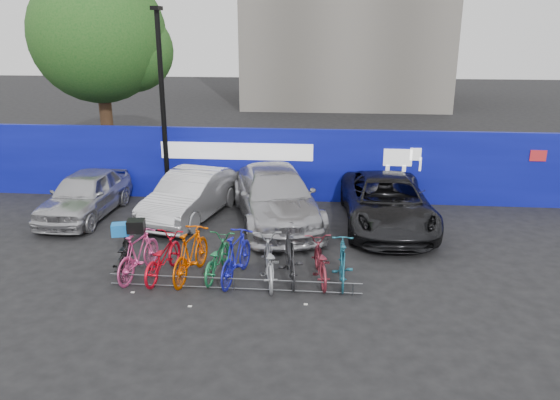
# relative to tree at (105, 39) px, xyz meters

# --- Properties ---
(ground) EXTENTS (100.00, 100.00, 0.00)m
(ground) POSITION_rel_tree_xyz_m (6.77, -10.06, -5.07)
(ground) COLOR black
(ground) RESTS_ON ground
(hoarding) EXTENTS (22.00, 0.18, 2.40)m
(hoarding) POSITION_rel_tree_xyz_m (6.78, -4.06, -3.86)
(hoarding) COLOR #090E7E
(hoarding) RESTS_ON ground
(tree) EXTENTS (5.40, 5.20, 7.80)m
(tree) POSITION_rel_tree_xyz_m (0.00, 0.00, 0.00)
(tree) COLOR #382314
(tree) RESTS_ON ground
(lamppost) EXTENTS (0.25, 0.50, 6.11)m
(lamppost) POSITION_rel_tree_xyz_m (3.57, -4.66, -1.80)
(lamppost) COLOR black
(lamppost) RESTS_ON ground
(bike_rack) EXTENTS (5.60, 0.03, 0.30)m
(bike_rack) POSITION_rel_tree_xyz_m (6.77, -10.66, -4.91)
(bike_rack) COLOR #595B60
(bike_rack) RESTS_ON ground
(car_0) EXTENTS (1.79, 4.15, 1.40)m
(car_0) POSITION_rel_tree_xyz_m (1.47, -6.22, -4.37)
(car_0) COLOR #B5B5BA
(car_0) RESTS_ON ground
(car_1) EXTENTS (2.46, 4.53, 1.42)m
(car_1) POSITION_rel_tree_xyz_m (4.70, -6.02, -4.36)
(car_1) COLOR silver
(car_1) RESTS_ON ground
(car_2) EXTENTS (3.51, 5.74, 1.55)m
(car_2) POSITION_rel_tree_xyz_m (7.25, -6.14, -4.29)
(car_2) COLOR #A5A5AA
(car_2) RESTS_ON ground
(car_3) EXTENTS (2.59, 5.26, 1.43)m
(car_3) POSITION_rel_tree_xyz_m (10.48, -6.26, -4.35)
(car_3) COLOR black
(car_3) RESTS_ON ground
(bike_0) EXTENTS (1.02, 1.89, 0.94)m
(bike_0) POSITION_rel_tree_xyz_m (4.03, -9.97, -4.60)
(bike_0) COLOR black
(bike_0) RESTS_ON ground
(bike_1) EXTENTS (0.86, 1.91, 1.11)m
(bike_1) POSITION_rel_tree_xyz_m (4.47, -10.14, -4.52)
(bike_1) COLOR #D64488
(bike_1) RESTS_ON ground
(bike_2) EXTENTS (0.90, 1.92, 0.97)m
(bike_2) POSITION_rel_tree_xyz_m (5.02, -10.11, -4.58)
(bike_2) COLOR red
(bike_2) RESTS_ON ground
(bike_3) EXTENTS (0.88, 2.03, 1.18)m
(bike_3) POSITION_rel_tree_xyz_m (5.69, -10.10, -4.48)
(bike_3) COLOR #DE4F00
(bike_3) RESTS_ON ground
(bike_4) EXTENTS (0.80, 1.80, 0.91)m
(bike_4) POSITION_rel_tree_xyz_m (6.26, -9.95, -4.61)
(bike_4) COLOR #1C7640
(bike_4) RESTS_ON ground
(bike_5) EXTENTS (0.89, 1.97, 1.14)m
(bike_5) POSITION_rel_tree_xyz_m (6.74, -10.11, -4.50)
(bike_5) COLOR #1619AA
(bike_5) RESTS_ON ground
(bike_6) EXTENTS (0.97, 2.00, 1.00)m
(bike_6) POSITION_rel_tree_xyz_m (7.48, -10.12, -4.57)
(bike_6) COLOR #989B9E
(bike_6) RESTS_ON ground
(bike_7) EXTENTS (0.88, 2.01, 1.17)m
(bike_7) POSITION_rel_tree_xyz_m (7.96, -9.98, -4.48)
(bike_7) COLOR #252527
(bike_7) RESTS_ON ground
(bike_8) EXTENTS (0.87, 1.84, 0.93)m
(bike_8) POSITION_rel_tree_xyz_m (8.64, -9.98, -4.60)
(bike_8) COLOR maroon
(bike_8) RESTS_ON ground
(bike_9) EXTENTS (0.49, 1.71, 1.02)m
(bike_9) POSITION_rel_tree_xyz_m (9.14, -10.05, -4.56)
(bike_9) COLOR #1E647A
(bike_9) RESTS_ON ground
(cargo_crate) EXTENTS (0.45, 0.39, 0.28)m
(cargo_crate) POSITION_rel_tree_xyz_m (4.03, -9.97, -3.99)
(cargo_crate) COLOR blue
(cargo_crate) RESTS_ON bike_0
(cargo_topcase) EXTENTS (0.43, 0.39, 0.28)m
(cargo_topcase) POSITION_rel_tree_xyz_m (4.47, -10.14, -3.82)
(cargo_topcase) COLOR black
(cargo_topcase) RESTS_ON bike_1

